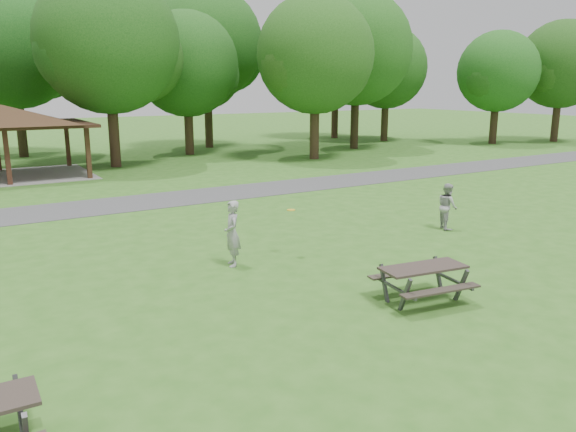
# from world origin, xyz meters

# --- Properties ---
(ground) EXTENTS (160.00, 160.00, 0.00)m
(ground) POSITION_xyz_m (0.00, 0.00, 0.00)
(ground) COLOR #31671D
(ground) RESTS_ON ground
(asphalt_path) EXTENTS (120.00, 3.20, 0.02)m
(asphalt_path) POSITION_xyz_m (0.00, 14.00, 0.01)
(asphalt_path) COLOR #434346
(asphalt_path) RESTS_ON ground
(tree_row_e) EXTENTS (8.40, 8.00, 11.02)m
(tree_row_e) POSITION_xyz_m (2.10, 25.03, 6.78)
(tree_row_e) COLOR #301F15
(tree_row_e) RESTS_ON ground
(tree_row_f) EXTENTS (7.35, 7.00, 9.55)m
(tree_row_f) POSITION_xyz_m (8.09, 28.53, 5.84)
(tree_row_f) COLOR #332216
(tree_row_f) RESTS_ON ground
(tree_row_g) EXTENTS (7.77, 7.40, 10.25)m
(tree_row_g) POSITION_xyz_m (14.09, 22.03, 6.33)
(tree_row_g) COLOR #312216
(tree_row_g) RESTS_ON ground
(tree_row_h) EXTENTS (8.61, 8.20, 11.37)m
(tree_row_h) POSITION_xyz_m (20.10, 25.53, 7.03)
(tree_row_h) COLOR black
(tree_row_h) RESTS_ON ground
(tree_row_i) EXTENTS (7.14, 6.80, 9.52)m
(tree_row_i) POSITION_xyz_m (26.08, 29.03, 5.91)
(tree_row_i) COLOR #2F2215
(tree_row_i) RESTS_ON ground
(tree_row_j) EXTENTS (6.72, 6.40, 8.96)m
(tree_row_j) POSITION_xyz_m (32.08, 22.53, 5.56)
(tree_row_j) COLOR black
(tree_row_j) RESTS_ON ground
(tree_deep_b) EXTENTS (8.40, 8.00, 11.13)m
(tree_deep_b) POSITION_xyz_m (-1.90, 33.03, 6.89)
(tree_deep_b) COLOR black
(tree_deep_b) RESTS_ON ground
(tree_deep_c) EXTENTS (8.82, 8.40, 11.90)m
(tree_deep_c) POSITION_xyz_m (11.10, 32.03, 7.44)
(tree_deep_c) COLOR #312115
(tree_deep_c) RESTS_ON ground
(tree_deep_d) EXTENTS (8.40, 8.00, 11.27)m
(tree_deep_d) POSITION_xyz_m (24.10, 33.53, 7.03)
(tree_deep_d) COLOR #321F16
(tree_deep_d) RESTS_ON ground
(tree_flank_right) EXTENTS (7.56, 7.20, 9.97)m
(tree_flank_right) POSITION_xyz_m (38.09, 21.03, 6.15)
(tree_flank_right) COLOR black
(tree_flank_right) RESTS_ON ground
(picnic_table_middle) EXTENTS (2.09, 1.78, 0.82)m
(picnic_table_middle) POSITION_xyz_m (2.11, 0.17, 0.61)
(picnic_table_middle) COLOR #2F2622
(picnic_table_middle) RESTS_ON ground
(frisbee_in_flight) EXTENTS (0.26, 0.26, 0.02)m
(frisbee_in_flight) POSITION_xyz_m (1.45, 4.58, 1.30)
(frisbee_in_flight) COLOR gold
(frisbee_in_flight) RESTS_ON ground
(frisbee_thrower) EXTENTS (0.56, 0.72, 1.74)m
(frisbee_thrower) POSITION_xyz_m (-0.33, 4.61, 0.87)
(frisbee_thrower) COLOR #98989A
(frisbee_thrower) RESTS_ON ground
(frisbee_catcher) EXTENTS (0.82, 0.91, 1.52)m
(frisbee_catcher) POSITION_xyz_m (7.42, 4.45, 0.76)
(frisbee_catcher) COLOR #A7A7A9
(frisbee_catcher) RESTS_ON ground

